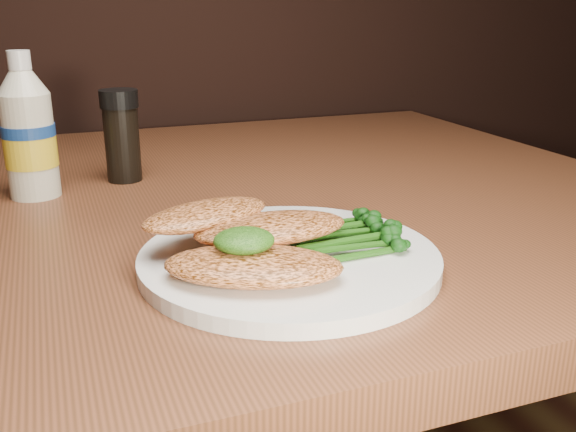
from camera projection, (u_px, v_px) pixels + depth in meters
name	position (u px, v px, depth m)	size (l,w,h in m)	color
plate	(289.00, 259.00, 0.51)	(0.24, 0.24, 0.01)	white
chicken_front	(253.00, 266.00, 0.46)	(0.13, 0.07, 0.02)	#F1874C
chicken_mid	(271.00, 228.00, 0.51)	(0.12, 0.06, 0.02)	#F1874C
chicken_back	(206.00, 215.00, 0.52)	(0.11, 0.06, 0.02)	#F1874C
pesto_front	(244.00, 240.00, 0.46)	(0.04, 0.04, 0.02)	black
broccolini_bundle	(339.00, 233.00, 0.53)	(0.11, 0.08, 0.02)	#1E4F11
mayo_bottle	(28.00, 126.00, 0.67)	(0.05, 0.05, 0.15)	beige
pepper_grinder	(122.00, 136.00, 0.74)	(0.04, 0.04, 0.11)	black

